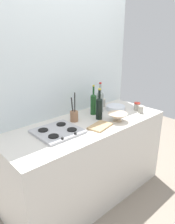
# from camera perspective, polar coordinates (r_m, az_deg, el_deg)

# --- Properties ---
(ground_plane) EXTENTS (6.00, 6.00, 0.00)m
(ground_plane) POSITION_cam_1_polar(r_m,az_deg,el_deg) (2.69, 0.00, -20.92)
(ground_plane) COLOR gray
(ground_plane) RESTS_ON ground
(counter_block) EXTENTS (1.80, 0.70, 0.90)m
(counter_block) POSITION_cam_1_polar(r_m,az_deg,el_deg) (2.42, 0.00, -12.81)
(counter_block) COLOR silver
(counter_block) RESTS_ON ground
(backsplash_panel) EXTENTS (1.90, 0.06, 2.25)m
(backsplash_panel) POSITION_cam_1_polar(r_m,az_deg,el_deg) (2.41, -6.10, 4.62)
(backsplash_panel) COLOR silver
(backsplash_panel) RESTS_ON ground
(stovetop_hob) EXTENTS (0.41, 0.38, 0.04)m
(stovetop_hob) POSITION_cam_1_polar(r_m,az_deg,el_deg) (2.01, -7.98, -5.14)
(stovetop_hob) COLOR #B2B2B7
(stovetop_hob) RESTS_ON counter_block
(plate_stack) EXTENTS (0.23, 0.23, 0.05)m
(plate_stack) POSITION_cam_1_polar(r_m,az_deg,el_deg) (2.61, 7.51, 1.13)
(plate_stack) COLOR white
(plate_stack) RESTS_ON counter_block
(wine_bottle_leftmost) EXTENTS (0.07, 0.07, 0.34)m
(wine_bottle_leftmost) POSITION_cam_1_polar(r_m,az_deg,el_deg) (2.41, 1.58, 2.29)
(wine_bottle_leftmost) COLOR #19471E
(wine_bottle_leftmost) RESTS_ON counter_block
(wine_bottle_mid_left) EXTENTS (0.07, 0.07, 0.34)m
(wine_bottle_mid_left) POSITION_cam_1_polar(r_m,az_deg,el_deg) (2.27, 3.19, 1.19)
(wine_bottle_mid_left) COLOR black
(wine_bottle_mid_left) RESTS_ON counter_block
(wine_bottle_mid_right) EXTENTS (0.08, 0.08, 0.35)m
(wine_bottle_mid_right) POSITION_cam_1_polar(r_m,az_deg,el_deg) (2.50, 3.35, 3.03)
(wine_bottle_mid_right) COLOR gray
(wine_bottle_mid_right) RESTS_ON counter_block
(mixing_bowl) EXTENTS (0.21, 0.21, 0.09)m
(mixing_bowl) POSITION_cam_1_polar(r_m,az_deg,el_deg) (2.25, 8.01, -1.31)
(mixing_bowl) COLOR beige
(mixing_bowl) RESTS_ON counter_block
(utensil_crock) EXTENTS (0.08, 0.08, 0.31)m
(utensil_crock) POSITION_cam_1_polar(r_m,az_deg,el_deg) (2.23, -3.60, -0.90)
(utensil_crock) COLOR #996B4C
(utensil_crock) RESTS_ON counter_block
(condiment_jar_front) EXTENTS (0.06, 0.06, 0.10)m
(condiment_jar_front) POSITION_cam_1_polar(r_m,az_deg,el_deg) (2.70, 4.20, 2.50)
(condiment_jar_front) COLOR #9E998C
(condiment_jar_front) RESTS_ON counter_block
(condiment_jar_rear) EXTENTS (0.07, 0.07, 0.09)m
(condiment_jar_rear) POSITION_cam_1_polar(r_m,az_deg,el_deg) (2.63, 13.06, 1.48)
(condiment_jar_rear) COLOR #9E998C
(condiment_jar_rear) RESTS_ON counter_block
(condiment_jar_spare) EXTENTS (0.06, 0.06, 0.09)m
(condiment_jar_spare) POSITION_cam_1_polar(r_m,az_deg,el_deg) (2.55, 14.06, 0.69)
(condiment_jar_spare) COLOR #9E998C
(condiment_jar_spare) RESTS_ON counter_block
(cutting_board) EXTENTS (0.28, 0.20, 0.02)m
(cutting_board) POSITION_cam_1_polar(r_m,az_deg,el_deg) (2.11, 3.39, -3.81)
(cutting_board) COLOR tan
(cutting_board) RESTS_ON counter_block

